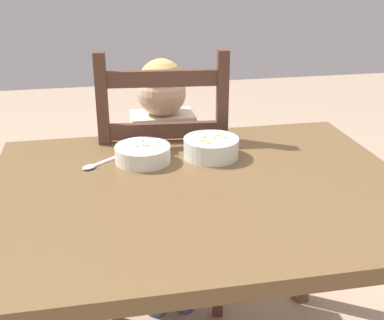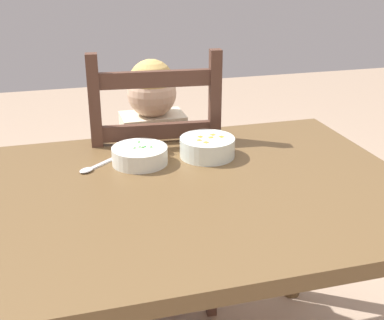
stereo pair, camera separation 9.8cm
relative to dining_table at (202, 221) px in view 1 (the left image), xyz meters
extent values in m
cube|color=brown|center=(0.00, 0.00, 0.09)|extent=(1.12, 0.88, 0.04)
cylinder|color=brown|center=(-0.48, 0.37, -0.27)|extent=(0.07, 0.07, 0.67)
cylinder|color=brown|center=(0.48, 0.37, -0.27)|extent=(0.07, 0.07, 0.67)
cube|color=#4F3125|center=(-0.04, 0.54, -0.18)|extent=(0.46, 0.46, 0.02)
cube|color=#4F3125|center=(0.17, 0.71, -0.40)|extent=(0.04, 0.04, 0.42)
cube|color=#4F3125|center=(-0.21, 0.75, -0.40)|extent=(0.04, 0.04, 0.42)
cube|color=#4F3125|center=(0.14, 0.33, -0.40)|extent=(0.04, 0.04, 0.42)
cube|color=#4F3125|center=(-0.24, 0.37, -0.40)|extent=(0.04, 0.04, 0.42)
cube|color=#4F3125|center=(0.14, 0.33, 0.12)|extent=(0.04, 0.04, 0.57)
cube|color=#4F3125|center=(-0.24, 0.37, 0.12)|extent=(0.04, 0.04, 0.57)
cube|color=#4F3125|center=(-0.05, 0.35, 0.32)|extent=(0.36, 0.06, 0.05)
cube|color=#4F3125|center=(-0.05, 0.35, 0.15)|extent=(0.36, 0.06, 0.05)
cube|color=beige|center=(-0.04, 0.51, -0.01)|extent=(0.22, 0.14, 0.32)
sphere|color=#D7AF90|center=(-0.04, 0.51, 0.23)|extent=(0.17, 0.17, 0.17)
sphere|color=tan|center=(-0.04, 0.51, 0.27)|extent=(0.16, 0.16, 0.16)
cylinder|color=#3F4C72|center=(-0.09, 0.39, -0.39)|extent=(0.07, 0.07, 0.44)
cylinder|color=#3F4C72|center=(0.02, 0.39, -0.39)|extent=(0.07, 0.07, 0.44)
cylinder|color=beige|center=(-0.17, 0.41, 0.07)|extent=(0.06, 0.24, 0.13)
cylinder|color=beige|center=(0.09, 0.41, 0.07)|extent=(0.06, 0.24, 0.13)
cylinder|color=white|center=(-0.14, 0.19, 0.13)|extent=(0.16, 0.16, 0.05)
cylinder|color=white|center=(-0.14, 0.19, 0.11)|extent=(0.07, 0.07, 0.01)
cylinder|color=green|center=(-0.14, 0.19, 0.14)|extent=(0.13, 0.13, 0.03)
sphere|color=#3A8A2A|center=(-0.13, 0.19, 0.16)|extent=(0.01, 0.01, 0.01)
sphere|color=green|center=(-0.11, 0.18, 0.16)|extent=(0.01, 0.01, 0.01)
sphere|color=#318B2B|center=(-0.13, 0.23, 0.16)|extent=(0.01, 0.01, 0.01)
sphere|color=green|center=(-0.12, 0.19, 0.16)|extent=(0.01, 0.01, 0.01)
sphere|color=#499B3D|center=(-0.14, 0.19, 0.16)|extent=(0.01, 0.01, 0.01)
sphere|color=#478D3F|center=(-0.15, 0.19, 0.16)|extent=(0.01, 0.01, 0.01)
cylinder|color=white|center=(0.07, 0.19, 0.14)|extent=(0.17, 0.17, 0.06)
cylinder|color=white|center=(0.07, 0.19, 0.11)|extent=(0.07, 0.07, 0.01)
cylinder|color=orange|center=(0.07, 0.19, 0.15)|extent=(0.14, 0.14, 0.03)
cube|color=orange|center=(0.09, 0.21, 0.16)|extent=(0.02, 0.02, 0.01)
cube|color=orange|center=(0.05, 0.15, 0.16)|extent=(0.02, 0.02, 0.01)
cube|color=orange|center=(0.05, 0.21, 0.16)|extent=(0.02, 0.02, 0.01)
cube|color=orange|center=(0.04, 0.18, 0.16)|extent=(0.02, 0.02, 0.01)
cube|color=orange|center=(0.08, 0.19, 0.16)|extent=(0.01, 0.01, 0.01)
cube|color=orange|center=(0.11, 0.19, 0.16)|extent=(0.02, 0.02, 0.01)
cube|color=silver|center=(-0.24, 0.21, 0.11)|extent=(0.08, 0.07, 0.00)
ellipsoid|color=silver|center=(-0.29, 0.17, 0.11)|extent=(0.05, 0.05, 0.01)
camera|label=1|loc=(-0.26, -1.19, 0.69)|focal=47.61mm
camera|label=2|loc=(-0.36, -1.17, 0.69)|focal=47.61mm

